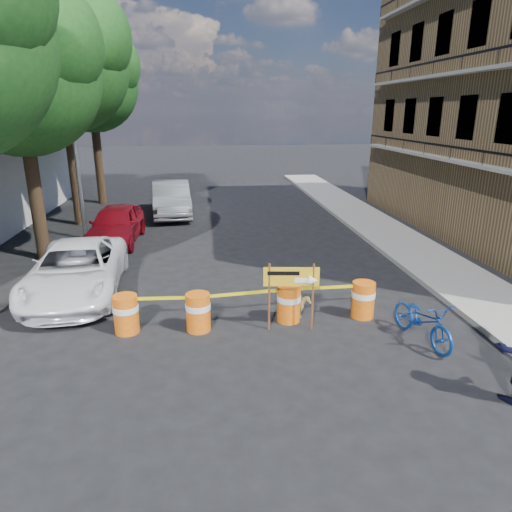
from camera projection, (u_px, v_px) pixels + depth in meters
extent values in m
plane|color=black|center=(267.00, 345.00, 9.95)|extent=(120.00, 120.00, 0.00)
cube|color=gray|center=(415.00, 252.00, 16.29)|extent=(2.40, 40.00, 0.15)
cylinder|color=#332316|center=(35.00, 190.00, 15.09)|extent=(0.44, 0.44, 4.76)
sphere|color=#154B18|center=(18.00, 74.00, 14.01)|extent=(5.00, 5.00, 5.00)
sphere|color=#154B18|center=(38.00, 42.00, 13.37)|extent=(3.75, 3.75, 3.75)
sphere|color=#154B18|center=(4.00, 98.00, 14.72)|extent=(3.50, 3.50, 3.50)
cylinder|color=#332316|center=(73.00, 164.00, 19.74)|extent=(0.44, 0.44, 5.32)
sphere|color=#154B18|center=(61.00, 65.00, 18.52)|extent=(5.40, 5.40, 5.40)
sphere|color=#154B18|center=(79.00, 38.00, 17.83)|extent=(4.05, 4.05, 4.05)
sphere|color=#154B18|center=(49.00, 86.00, 19.30)|extent=(3.78, 3.78, 3.78)
cylinder|color=#332316|center=(98.00, 158.00, 24.53)|extent=(0.44, 0.44, 4.93)
sphere|color=#154B18|center=(91.00, 85.00, 23.40)|extent=(4.80, 4.80, 4.80)
sphere|color=#154B18|center=(104.00, 65.00, 22.77)|extent=(3.60, 3.60, 3.60)
sphere|color=#154B18|center=(81.00, 99.00, 24.10)|extent=(3.36, 3.36, 3.36)
cylinder|color=gray|center=(74.00, 135.00, 17.05)|extent=(0.16, 0.16, 8.00)
cylinder|color=gray|center=(75.00, 20.00, 15.92)|extent=(1.00, 0.12, 0.12)
cube|color=silver|center=(90.00, 22.00, 15.99)|extent=(0.35, 0.18, 0.12)
cylinder|color=#D3530C|center=(126.00, 314.00, 10.41)|extent=(0.56, 0.56, 0.90)
cylinder|color=white|center=(126.00, 308.00, 10.36)|extent=(0.58, 0.58, 0.14)
cylinder|color=#D3530C|center=(198.00, 312.00, 10.50)|extent=(0.56, 0.56, 0.90)
cylinder|color=white|center=(198.00, 306.00, 10.46)|extent=(0.58, 0.58, 0.14)
cylinder|color=#D3530C|center=(289.00, 304.00, 10.97)|extent=(0.56, 0.56, 0.90)
cylinder|color=white|center=(289.00, 298.00, 10.93)|extent=(0.58, 0.58, 0.14)
cylinder|color=#D3530C|center=(363.00, 300.00, 11.20)|extent=(0.56, 0.56, 0.90)
cylinder|color=white|center=(363.00, 294.00, 11.15)|extent=(0.58, 0.58, 0.14)
cylinder|color=#592D19|center=(269.00, 297.00, 10.42)|extent=(0.05, 0.05, 1.63)
cylinder|color=#592D19|center=(313.00, 297.00, 10.41)|extent=(0.05, 0.05, 1.63)
cube|color=gold|center=(291.00, 277.00, 10.27)|extent=(1.26, 0.19, 0.45)
cube|color=white|center=(303.00, 281.00, 10.27)|extent=(0.36, 0.06, 0.11)
cone|color=white|center=(313.00, 281.00, 10.27)|extent=(0.23, 0.26, 0.23)
cube|color=black|center=(283.00, 273.00, 10.22)|extent=(0.72, 0.10, 0.09)
imported|color=#123F99|center=(425.00, 300.00, 9.83)|extent=(0.88, 1.15, 1.96)
imported|color=#CCBA75|center=(296.00, 308.00, 11.09)|extent=(0.75, 0.55, 0.58)
imported|color=white|center=(76.00, 270.00, 12.51)|extent=(2.66, 5.23, 1.42)
imported|color=maroon|center=(116.00, 224.00, 17.47)|extent=(1.90, 4.35, 1.46)
imported|color=#B1B3B9|center=(171.00, 199.00, 22.09)|extent=(2.15, 5.07, 1.63)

